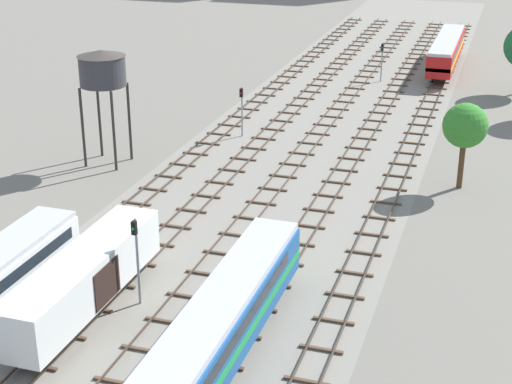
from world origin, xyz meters
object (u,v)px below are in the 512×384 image
Objects in this scene: freight_boxcar_left_mid at (84,278)px; signal_post_mid at (382,57)px; diesel_railcar_centre_right_midfar at (447,50)px; signal_post_near at (137,251)px; signal_post_nearest at (242,105)px; diesel_railcar_centre_near at (219,325)px; water_tower at (102,70)px.

signal_post_mid reaches higher than freight_boxcar_left_mid.
diesel_railcar_centre_right_midfar is 66.51m from signal_post_near.
signal_post_nearest is 1.03× the size of signal_post_mid.
diesel_railcar_centre_near is 38.20m from signal_post_nearest.
water_tower is 14.61m from signal_post_nearest.
signal_post_mid reaches higher than diesel_railcar_centre_right_midfar.
signal_post_mid is at bearing 92.11° from diesel_railcar_centre_near.
water_tower is 25.41m from signal_post_near.
diesel_railcar_centre_right_midfar is 37.31m from signal_post_nearest.
signal_post_nearest is at bearing 50.75° from water_tower.
water_tower is 40.25m from signal_post_mid.
signal_post_mid is (-2.27, 61.65, 0.41)m from diesel_railcar_centre_near.
freight_boxcar_left_mid is 2.99× the size of signal_post_mid.
freight_boxcar_left_mid is at bearing -86.16° from signal_post_nearest.
diesel_railcar_centre_right_midfar is 3.74× the size of signal_post_near.
diesel_railcar_centre_near is 4.39× the size of signal_post_mid.
diesel_railcar_centre_near and diesel_railcar_centre_right_midfar have the same top height.
freight_boxcar_left_mid is at bearing -64.91° from water_tower.
signal_post_mid is at bearing 85.45° from signal_post_near.
signal_post_mid is at bearing -128.39° from diesel_railcar_centre_right_midfar.
freight_boxcar_left_mid is 3.27m from signal_post_near.
water_tower reaches higher than diesel_railcar_centre_right_midfar.
signal_post_nearest is at bearing 98.12° from signal_post_near.
signal_post_near is (13.18, -21.19, -4.80)m from water_tower.
diesel_railcar_centre_right_midfar is at bearing 86.31° from diesel_railcar_centre_near.
signal_post_nearest reaches higher than signal_post_mid.
diesel_railcar_centre_near reaches higher than freight_boxcar_left_mid.
signal_post_nearest is (-2.27, 33.90, 0.64)m from freight_boxcar_left_mid.
freight_boxcar_left_mid is (-9.06, 2.57, -0.15)m from diesel_railcar_centre_near.
signal_post_near is at bearing 145.30° from diesel_railcar_centre_near.
signal_post_mid reaches higher than diesel_railcar_centre_near.
diesel_railcar_centre_near is 33.20m from water_tower.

